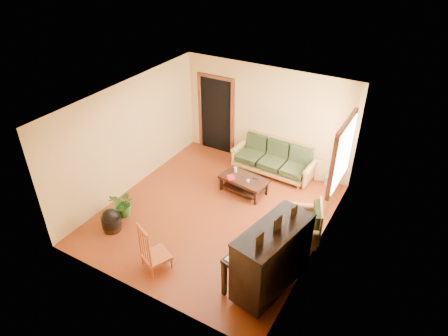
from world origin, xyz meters
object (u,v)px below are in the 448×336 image
Objects in this scene: footstool at (111,222)px; coffee_table at (244,185)px; armchair at (301,222)px; red_chair at (155,246)px; piano at (272,259)px; sofa at (273,159)px; ceramic_crock at (328,180)px; potted_plant at (124,204)px.

coffee_table is at bearing 55.52° from footstool.
armchair is 2.86m from red_chair.
piano is (1.72, -2.31, 0.47)m from coffee_table.
armchair is 1.46m from piano.
coffee_table is at bearing -100.59° from sofa.
ceramic_crock is at bearing 102.90° from piano.
ceramic_crock is at bearing 44.09° from potted_plant.
footstool is (-3.46, -1.68, -0.24)m from armchair.
potted_plant is (-1.84, -2.06, 0.11)m from coffee_table.
ceramic_crock is at bearing 11.29° from sofa.
armchair is at bearing 18.54° from potted_plant.
footstool is at bearing -116.59° from sofa.
armchair is 2.20m from ceramic_crock.
sofa is 3.77m from potted_plant.
red_chair reaches higher than coffee_table.
coffee_table is at bearing 132.70° from armchair.
armchair is 2.15× the size of footstool.
sofa is 8.81× the size of ceramic_crock.
sofa is at bearing 106.50° from armchair.
sofa is 2.44m from armchair.
potted_plant reaches higher than ceramic_crock.
piano reaches higher than coffee_table.
red_chair reaches higher than ceramic_crock.
footstool is at bearing -79.46° from potted_plant.
coffee_table is 1.77× the size of potted_plant.
ceramic_crock is (1.94, 4.20, -0.38)m from red_chair.
piano is at bearing -64.35° from sofa.
potted_plant is at bearing 175.72° from red_chair.
piano is (1.47, -3.39, 0.23)m from sofa.
red_chair is (-2.02, -0.59, -0.17)m from piano.
sofa reaches higher than footstool.
armchair is at bearing -50.84° from sofa.
coffee_table is 0.72× the size of piano.
piano is 1.52× the size of red_chair.
armchair reaches higher than footstool.
armchair is at bearing -87.84° from ceramic_crock.
potted_plant is (-3.55, -1.19, -0.12)m from armchair.
red_chair reaches higher than footstool.
piano is 2.11m from red_chair.
armchair reaches higher than ceramic_crock.
armchair is at bearing 69.38° from red_chair.
potted_plant is at bearing 100.54° from footstool.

